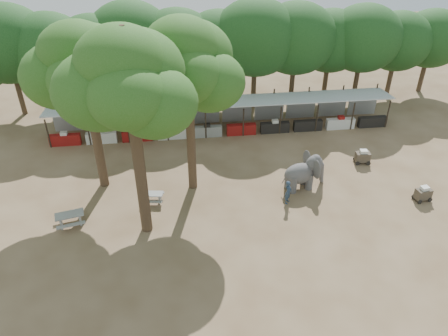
{
  "coord_description": "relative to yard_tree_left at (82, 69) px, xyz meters",
  "views": [
    {
      "loc": [
        -3.88,
        -18.26,
        17.35
      ],
      "look_at": [
        -1.0,
        5.0,
        2.0
      ],
      "focal_mm": 35.0,
      "sensor_mm": 36.0,
      "label": 1
    }
  ],
  "objects": [
    {
      "name": "vendor_stalls",
      "position": [
        9.13,
        6.65,
        -7.02
      ],
      "size": [
        28.0,
        2.99,
        2.8
      ],
      "color": "#A7AAAF",
      "rests_on": "ground"
    },
    {
      "name": "yard_tree_center",
      "position": [
        3.0,
        -5.0,
        1.01
      ],
      "size": [
        7.1,
        6.9,
        12.04
      ],
      "color": "#332316",
      "rests_on": "ground"
    },
    {
      "name": "backdrop_trees",
      "position": [
        9.13,
        11.81,
        -2.69
      ],
      "size": [
        46.46,
        5.95,
        8.33
      ],
      "color": "#332316",
      "rests_on": "ground"
    },
    {
      "name": "cart_front",
      "position": [
        20.85,
        -4.52,
        -7.68
      ],
      "size": [
        1.18,
        0.88,
        1.06
      ],
      "rotation": [
        0.0,
        0.0,
        0.17
      ],
      "color": "#382F24",
      "rests_on": "ground"
    },
    {
      "name": "elephant",
      "position": [
        13.57,
        -2.09,
        -7.03
      ],
      "size": [
        3.16,
        2.34,
        2.35
      ],
      "rotation": [
        0.0,
        0.0,
        0.22
      ],
      "color": "#444141",
      "rests_on": "ground"
    },
    {
      "name": "yard_tree_back",
      "position": [
        6.0,
        -1.0,
        0.34
      ],
      "size": [
        7.1,
        6.9,
        11.36
      ],
      "color": "#332316",
      "rests_on": "ground"
    },
    {
      "name": "picnic_table_far",
      "position": [
        3.46,
        -2.57,
        -7.76
      ],
      "size": [
        1.5,
        1.38,
        0.67
      ],
      "rotation": [
        0.0,
        0.0,
        -0.14
      ],
      "color": "gray",
      "rests_on": "ground"
    },
    {
      "name": "handler",
      "position": [
        12.07,
        -3.7,
        -7.38
      ],
      "size": [
        0.65,
        0.71,
        1.64
      ],
      "primitive_type": "imported",
      "rotation": [
        0.0,
        0.0,
        1.01
      ],
      "color": "#26384C",
      "rests_on": "ground"
    },
    {
      "name": "yard_tree_left",
      "position": [
        0.0,
        0.0,
        0.0
      ],
      "size": [
        7.1,
        6.9,
        11.02
      ],
      "color": "#332316",
      "rests_on": "ground"
    },
    {
      "name": "cart_back",
      "position": [
        18.69,
        0.29,
        -7.66
      ],
      "size": [
        1.19,
        0.84,
        1.09
      ],
      "rotation": [
        0.0,
        0.0,
        -0.1
      ],
      "color": "#382F24",
      "rests_on": "ground"
    },
    {
      "name": "picnic_table_near",
      "position": [
        -1.43,
        -4.25,
        -7.66
      ],
      "size": [
        1.93,
        1.81,
        0.82
      ],
      "rotation": [
        0.0,
        0.0,
        0.22
      ],
      "color": "gray",
      "rests_on": "ground"
    },
    {
      "name": "ground",
      "position": [
        9.13,
        -7.19,
        -8.2
      ],
      "size": [
        100.0,
        100.0,
        0.0
      ],
      "primitive_type": "plane",
      "color": "brown",
      "rests_on": "ground"
    }
  ]
}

